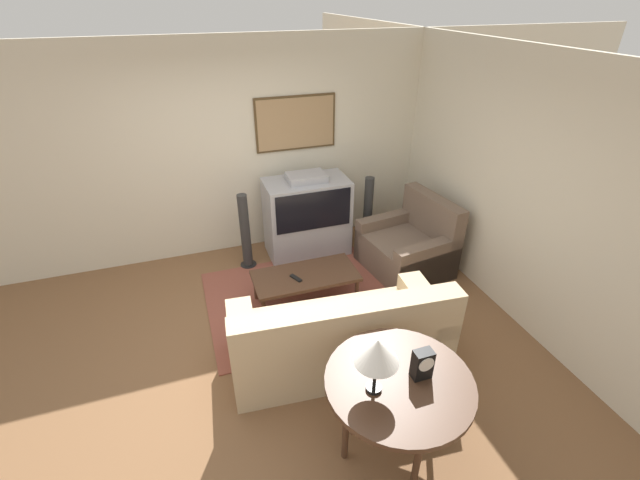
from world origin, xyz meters
TOP-DOWN VIEW (x-y plane):
  - ground_plane at (0.00, 0.00)m, footprint 12.00×12.00m
  - wall_back at (0.01, 2.13)m, footprint 12.00×0.10m
  - wall_right at (2.63, 0.00)m, footprint 0.06×12.00m
  - area_rug at (0.60, 0.68)m, footprint 2.31×1.72m
  - tv at (0.89, 1.67)m, footprint 1.07×0.60m
  - couch at (0.58, -0.36)m, footprint 2.07×1.04m
  - armchair at (1.98, 0.87)m, footprint 1.03×1.10m
  - coffee_table at (0.54, 0.62)m, footprint 1.16×0.55m
  - console_table at (0.63, -1.34)m, footprint 1.05×1.05m
  - table_lamp at (0.43, -1.35)m, footprint 0.30×0.30m
  - mantel_clock at (0.79, -1.35)m, footprint 0.14×0.10m
  - remote at (0.42, 0.57)m, footprint 0.11×0.16m
  - speaker_tower_left at (0.05, 1.58)m, footprint 0.21×0.21m
  - speaker_tower_right at (1.72, 1.58)m, footprint 0.21×0.21m

SIDE VIEW (x-z plane):
  - ground_plane at x=0.00m, z-range 0.00..0.00m
  - area_rug at x=0.60m, z-range 0.00..0.01m
  - armchair at x=1.98m, z-range -0.16..0.77m
  - couch at x=0.58m, z-range -0.14..0.75m
  - coffee_table at x=0.54m, z-range 0.15..0.54m
  - remote at x=0.42m, z-range 0.38..0.40m
  - speaker_tower_left at x=0.05m, z-range -0.03..0.98m
  - speaker_tower_right at x=1.72m, z-range -0.03..0.98m
  - tv at x=0.89m, z-range -0.03..1.10m
  - console_table at x=0.63m, z-range 0.31..1.08m
  - mantel_clock at x=0.79m, z-range 0.77..1.00m
  - table_lamp at x=0.43m, z-range 0.89..1.34m
  - wall_right at x=2.63m, z-range 0.00..2.70m
  - wall_back at x=0.01m, z-range 0.00..2.70m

